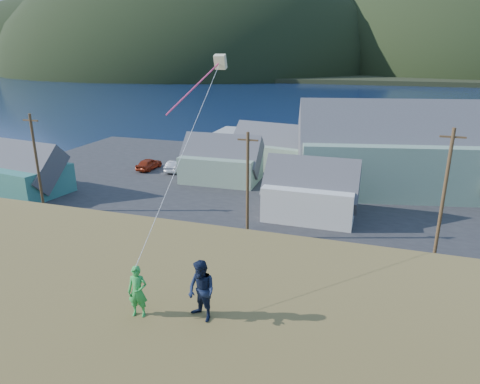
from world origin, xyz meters
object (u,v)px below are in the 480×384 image
Objects in this scene: shed_palegreen_near at (221,161)px; shed_palegreen_far at (271,148)px; wharf at (286,140)px; shed_teal at (24,171)px; kite_flyer_navy at (201,291)px; lodge at (461,152)px; shed_white at (311,191)px; kite_flyer_green at (138,291)px.

shed_palegreen_far is (3.97, 7.88, 0.15)m from shed_palegreen_near.
shed_palegreen_near is (-2.48, -24.10, 2.03)m from wharf.
shed_teal is 5.15× the size of kite_flyer_navy.
lodge is (22.68, -20.48, 4.06)m from wharf.
wharf is at bearing 82.86° from shed_palegreen_near.
lodge is at bearing 6.92° from shed_palegreen_near.
kite_flyer_navy reaches higher than shed_palegreen_far.
shed_white is 27.82m from kite_flyer_green.
shed_teal is 38.11m from kite_flyer_green.
wharf is at bearing 126.25° from kite_flyer_navy.
kite_flyer_navy reaches higher than kite_flyer_green.
kite_flyer_navy is at bearing -67.82° from shed_palegreen_far.
kite_flyer_navy is (0.89, -26.87, 5.55)m from shed_white.
shed_teal is 39.25m from kite_flyer_navy.
shed_palegreen_near is 1.10× the size of shed_white.
shed_palegreen_far is 43.99m from kite_flyer_navy.
kite_flyer_green is (10.61, -35.34, 5.50)m from shed_palegreen_near.
wharf is 30.83m from lodge.
wharf is at bearing 106.28° from shed_palegreen_far.
shed_teal is 1.01× the size of shed_palegreen_near.
kite_flyer_navy is (12.41, -34.94, 5.62)m from shed_palegreen_near.
kite_flyer_navy reaches higher than wharf.
lodge is 25.50m from shed_palegreen_near.
shed_teal reaches higher than shed_white.
shed_teal is 1.12× the size of shed_white.
kite_flyer_green is (-14.55, -38.97, 3.46)m from lodge.
wharf is 60.47m from kite_flyer_green.
shed_palegreen_far is at bearing -84.75° from wharf.
shed_palegreen_near is at bearing -105.68° from shed_palegreen_far.
shed_palegreen_near is 37.50m from kite_flyer_navy.
kite_flyer_navy is (8.44, -42.82, 5.46)m from shed_palegreen_far.
kite_flyer_green reaches higher than wharf.
shed_teal is 28.74m from shed_palegreen_far.
shed_palegreen_near is 37.31m from kite_flyer_green.
shed_palegreen_far is at bearing 62.02° from shed_palegreen_near.
wharf is 33.48m from shed_white.
wharf is 16.71× the size of kite_flyer_green.
lodge is 41.74m from kite_flyer_green.
shed_white is at bearing -36.29° from shed_palegreen_near.
shed_teal is at bearing 168.10° from kite_flyer_navy.
lodge is at bearing 40.53° from shed_white.
shed_white is (-13.64, -11.69, -1.96)m from lodge.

